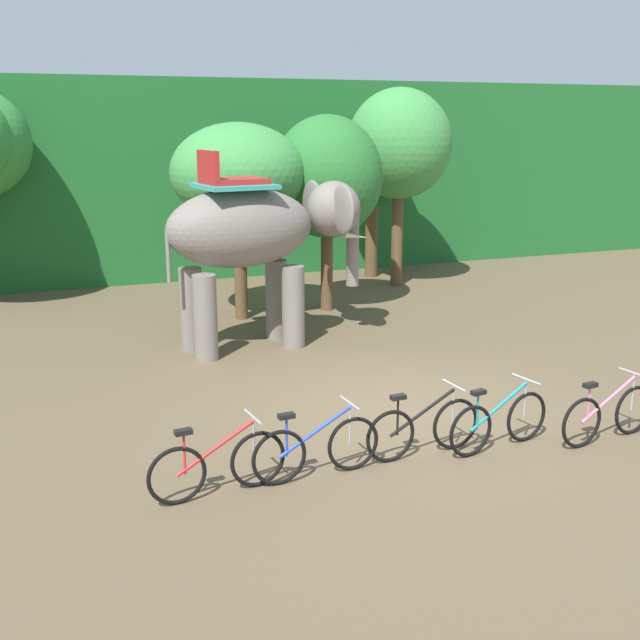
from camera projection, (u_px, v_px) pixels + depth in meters
name	position (u px, v px, depth m)	size (l,w,h in m)	color
ground_plane	(406.00, 412.00, 11.76)	(80.00, 80.00, 0.00)	brown
foliage_hedge	(200.00, 174.00, 23.81)	(36.00, 6.00, 5.41)	#1E6028
tree_center_left	(238.00, 174.00, 16.55)	(2.91, 2.91, 4.28)	brown
tree_right	(327.00, 178.00, 17.37)	(2.50, 2.50, 4.44)	brown
tree_left	(373.00, 163.00, 21.29)	(2.13, 2.13, 4.48)	brown
tree_far_left	(399.00, 145.00, 19.92)	(2.70, 2.70, 5.13)	brown
elephant	(257.00, 234.00, 14.70)	(4.22, 2.16, 3.78)	slate
bike_red	(218.00, 465.00, 9.06)	(1.71, 0.52, 0.92)	black
bike_blue	(317.00, 448.00, 9.52)	(1.71, 0.52, 0.92)	black
bike_black	(423.00, 428.00, 10.15)	(1.71, 0.52, 0.92)	black
bike_teal	(499.00, 422.00, 10.36)	(1.69, 0.52, 0.92)	black
bike_pink	(608.00, 414.00, 10.62)	(1.70, 0.52, 0.92)	black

